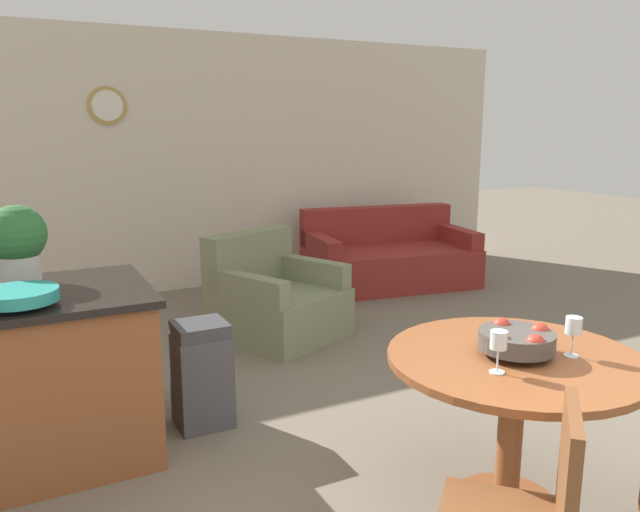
{
  "coord_description": "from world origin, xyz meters",
  "views": [
    {
      "loc": [
        -1.77,
        -1.15,
        1.75
      ],
      "look_at": [
        -0.04,
        2.21,
        0.95
      ],
      "focal_mm": 35.0,
      "sensor_mm": 36.0,
      "label": 1
    }
  ],
  "objects_px": {
    "wine_glass_right": "(573,328)",
    "couch": "(388,259)",
    "wine_glass_left": "(499,342)",
    "dining_table": "(513,391)",
    "potted_plant": "(17,241)",
    "teal_bowl": "(19,296)",
    "kitchen_island": "(17,381)",
    "armchair": "(275,302)",
    "trash_bin": "(202,374)",
    "fruit_bowl": "(517,340)"
  },
  "relations": [
    {
      "from": "wine_glass_left",
      "to": "couch",
      "type": "relative_size",
      "value": 0.09
    },
    {
      "from": "dining_table",
      "to": "wine_glass_right",
      "type": "distance_m",
      "value": 0.39
    },
    {
      "from": "fruit_bowl",
      "to": "potted_plant",
      "type": "relative_size",
      "value": 0.79
    },
    {
      "from": "couch",
      "to": "armchair",
      "type": "bearing_deg",
      "value": -142.15
    },
    {
      "from": "kitchen_island",
      "to": "fruit_bowl",
      "type": "bearing_deg",
      "value": -36.66
    },
    {
      "from": "dining_table",
      "to": "kitchen_island",
      "type": "xyz_separation_m",
      "value": [
        -1.97,
        1.47,
        -0.12
      ]
    },
    {
      "from": "wine_glass_right",
      "to": "couch",
      "type": "distance_m",
      "value": 4.26
    },
    {
      "from": "teal_bowl",
      "to": "armchair",
      "type": "xyz_separation_m",
      "value": [
        1.94,
        1.52,
        -0.67
      ]
    },
    {
      "from": "fruit_bowl",
      "to": "wine_glass_left",
      "type": "relative_size",
      "value": 1.84
    },
    {
      "from": "teal_bowl",
      "to": "couch",
      "type": "distance_m",
      "value": 4.58
    },
    {
      "from": "fruit_bowl",
      "to": "couch",
      "type": "distance_m",
      "value": 4.23
    },
    {
      "from": "potted_plant",
      "to": "armchair",
      "type": "relative_size",
      "value": 0.35
    },
    {
      "from": "wine_glass_left",
      "to": "armchair",
      "type": "height_order",
      "value": "wine_glass_left"
    },
    {
      "from": "wine_glass_left",
      "to": "kitchen_island",
      "type": "distance_m",
      "value": 2.4
    },
    {
      "from": "dining_table",
      "to": "teal_bowl",
      "type": "xyz_separation_m",
      "value": [
        -1.92,
        1.23,
        0.38
      ]
    },
    {
      "from": "potted_plant",
      "to": "fruit_bowl",
      "type": "bearing_deg",
      "value": -42.12
    },
    {
      "from": "potted_plant",
      "to": "couch",
      "type": "relative_size",
      "value": 0.22
    },
    {
      "from": "dining_table",
      "to": "trash_bin",
      "type": "xyz_separation_m",
      "value": [
        -1.0,
        1.46,
        -0.27
      ]
    },
    {
      "from": "dining_table",
      "to": "wine_glass_left",
      "type": "bearing_deg",
      "value": -151.9
    },
    {
      "from": "dining_table",
      "to": "potted_plant",
      "type": "relative_size",
      "value": 2.67
    },
    {
      "from": "wine_glass_left",
      "to": "kitchen_island",
      "type": "height_order",
      "value": "wine_glass_left"
    },
    {
      "from": "dining_table",
      "to": "armchair",
      "type": "relative_size",
      "value": 0.94
    },
    {
      "from": "dining_table",
      "to": "potted_plant",
      "type": "xyz_separation_m",
      "value": [
        -1.9,
        1.72,
        0.56
      ]
    },
    {
      "from": "dining_table",
      "to": "armchair",
      "type": "xyz_separation_m",
      "value": [
        0.01,
        2.75,
        -0.29
      ]
    },
    {
      "from": "wine_glass_left",
      "to": "kitchen_island",
      "type": "xyz_separation_m",
      "value": [
        -1.76,
        1.58,
        -0.43
      ]
    },
    {
      "from": "dining_table",
      "to": "fruit_bowl",
      "type": "distance_m",
      "value": 0.24
    },
    {
      "from": "dining_table",
      "to": "kitchen_island",
      "type": "height_order",
      "value": "kitchen_island"
    },
    {
      "from": "fruit_bowl",
      "to": "wine_glass_right",
      "type": "relative_size",
      "value": 1.84
    },
    {
      "from": "teal_bowl",
      "to": "potted_plant",
      "type": "relative_size",
      "value": 0.85
    },
    {
      "from": "wine_glass_right",
      "to": "couch",
      "type": "height_order",
      "value": "wine_glass_right"
    },
    {
      "from": "couch",
      "to": "wine_glass_left",
      "type": "bearing_deg",
      "value": -109.29
    },
    {
      "from": "armchair",
      "to": "wine_glass_right",
      "type": "bearing_deg",
      "value": -109.74
    },
    {
      "from": "dining_table",
      "to": "fruit_bowl",
      "type": "height_order",
      "value": "fruit_bowl"
    },
    {
      "from": "wine_glass_left",
      "to": "potted_plant",
      "type": "bearing_deg",
      "value": 132.69
    },
    {
      "from": "teal_bowl",
      "to": "wine_glass_left",
      "type": "bearing_deg",
      "value": -38.04
    },
    {
      "from": "wine_glass_right",
      "to": "trash_bin",
      "type": "bearing_deg",
      "value": 127.54
    },
    {
      "from": "fruit_bowl",
      "to": "armchair",
      "type": "xyz_separation_m",
      "value": [
        0.01,
        2.75,
        -0.53
      ]
    },
    {
      "from": "wine_glass_right",
      "to": "kitchen_island",
      "type": "height_order",
      "value": "wine_glass_right"
    },
    {
      "from": "potted_plant",
      "to": "armchair",
      "type": "distance_m",
      "value": 2.33
    },
    {
      "from": "wine_glass_right",
      "to": "potted_plant",
      "type": "xyz_separation_m",
      "value": [
        -2.11,
        1.84,
        0.26
      ]
    },
    {
      "from": "potted_plant",
      "to": "wine_glass_left",
      "type": "bearing_deg",
      "value": -47.31
    },
    {
      "from": "fruit_bowl",
      "to": "couch",
      "type": "relative_size",
      "value": 0.17
    },
    {
      "from": "wine_glass_left",
      "to": "wine_glass_right",
      "type": "xyz_separation_m",
      "value": [
        0.42,
        -0.01,
        0.0
      ]
    },
    {
      "from": "dining_table",
      "to": "teal_bowl",
      "type": "relative_size",
      "value": 3.14
    },
    {
      "from": "dining_table",
      "to": "kitchen_island",
      "type": "relative_size",
      "value": 0.82
    },
    {
      "from": "potted_plant",
      "to": "armchair",
      "type": "xyz_separation_m",
      "value": [
        1.91,
        1.03,
        -0.85
      ]
    },
    {
      "from": "fruit_bowl",
      "to": "trash_bin",
      "type": "height_order",
      "value": "fruit_bowl"
    },
    {
      "from": "potted_plant",
      "to": "wine_glass_right",
      "type": "bearing_deg",
      "value": -41.07
    },
    {
      "from": "trash_bin",
      "to": "couch",
      "type": "bearing_deg",
      "value": 39.39
    },
    {
      "from": "teal_bowl",
      "to": "armchair",
      "type": "distance_m",
      "value": 2.55
    }
  ]
}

